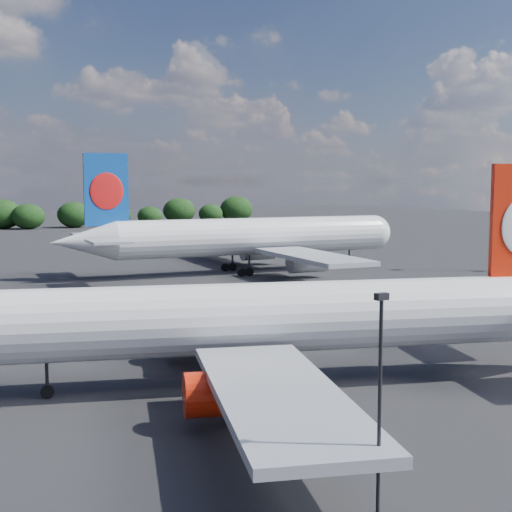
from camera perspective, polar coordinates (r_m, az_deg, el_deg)
qantas_airliner at (r=49.57m, az=2.59°, el=-5.04°), size 46.15×44.32×15.45m
china_southern_airliner at (r=109.92m, az=-1.08°, el=1.47°), size 55.67×53.03×18.15m
apron_lamp_post at (r=29.50m, az=9.87°, el=-11.14°), size 0.55×0.30×9.80m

